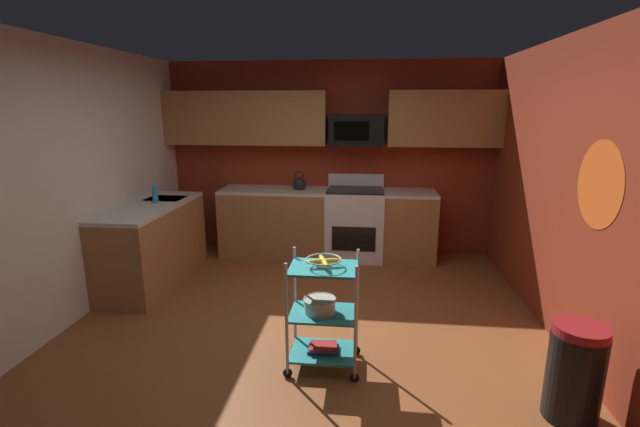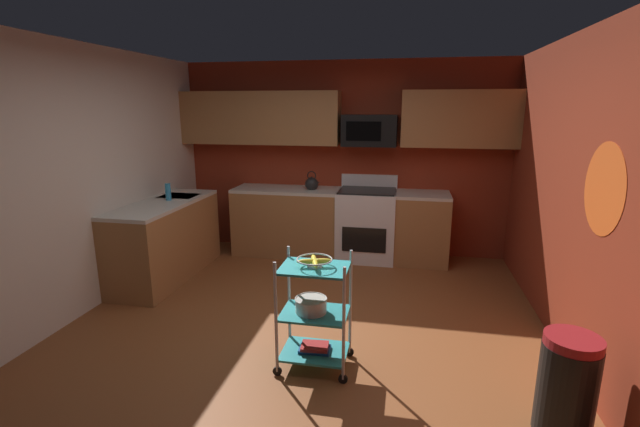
{
  "view_description": "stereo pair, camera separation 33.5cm",
  "coord_description": "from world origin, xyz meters",
  "px_view_note": "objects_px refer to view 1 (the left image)",
  "views": [
    {
      "loc": [
        0.54,
        -3.65,
        2.0
      ],
      "look_at": [
        0.11,
        0.24,
        1.05
      ],
      "focal_mm": 24.77,
      "sensor_mm": 36.0,
      "label": 1
    },
    {
      "loc": [
        0.87,
        -3.6,
        2.0
      ],
      "look_at": [
        0.11,
        0.24,
        1.05
      ],
      "focal_mm": 24.77,
      "sensor_mm": 36.0,
      "label": 2
    }
  ],
  "objects_px": {
    "kettle": "(299,184)",
    "dish_soap_bottle": "(155,194)",
    "trash_can": "(575,373)",
    "mixing_bowl_large": "(320,305)",
    "fruit_bowl": "(324,261)",
    "book_stack": "(323,348)",
    "microwave": "(357,130)",
    "oven_range": "(355,223)",
    "rolling_cart": "(323,313)"
  },
  "relations": [
    {
      "from": "kettle",
      "to": "dish_soap_bottle",
      "type": "relative_size",
      "value": 1.32
    },
    {
      "from": "trash_can",
      "to": "mixing_bowl_large",
      "type": "bearing_deg",
      "value": 166.2
    },
    {
      "from": "fruit_bowl",
      "to": "book_stack",
      "type": "xyz_separation_m",
      "value": [
        0.0,
        -0.0,
        -0.72
      ]
    },
    {
      "from": "dish_soap_bottle",
      "to": "microwave",
      "type": "bearing_deg",
      "value": 26.62
    },
    {
      "from": "oven_range",
      "to": "fruit_bowl",
      "type": "relative_size",
      "value": 4.04
    },
    {
      "from": "kettle",
      "to": "oven_range",
      "type": "bearing_deg",
      "value": 0.3
    },
    {
      "from": "fruit_bowl",
      "to": "book_stack",
      "type": "relative_size",
      "value": 1.1
    },
    {
      "from": "book_stack",
      "to": "microwave",
      "type": "bearing_deg",
      "value": 86.88
    },
    {
      "from": "oven_range",
      "to": "fruit_bowl",
      "type": "distance_m",
      "value": 2.68
    },
    {
      "from": "rolling_cart",
      "to": "mixing_bowl_large",
      "type": "distance_m",
      "value": 0.07
    },
    {
      "from": "microwave",
      "to": "mixing_bowl_large",
      "type": "height_order",
      "value": "microwave"
    },
    {
      "from": "fruit_bowl",
      "to": "dish_soap_bottle",
      "type": "distance_m",
      "value": 2.67
    },
    {
      "from": "microwave",
      "to": "mixing_bowl_large",
      "type": "bearing_deg",
      "value": -93.71
    },
    {
      "from": "oven_range",
      "to": "dish_soap_bottle",
      "type": "bearing_deg",
      "value": -155.55
    },
    {
      "from": "oven_range",
      "to": "mixing_bowl_large",
      "type": "relative_size",
      "value": 4.37
    },
    {
      "from": "oven_range",
      "to": "trash_can",
      "type": "xyz_separation_m",
      "value": [
        1.52,
        -3.07,
        -0.15
      ]
    },
    {
      "from": "fruit_bowl",
      "to": "dish_soap_bottle",
      "type": "bearing_deg",
      "value": 142.45
    },
    {
      "from": "dish_soap_bottle",
      "to": "fruit_bowl",
      "type": "bearing_deg",
      "value": -37.55
    },
    {
      "from": "oven_range",
      "to": "rolling_cart",
      "type": "distance_m",
      "value": 2.65
    },
    {
      "from": "oven_range",
      "to": "fruit_bowl",
      "type": "height_order",
      "value": "oven_range"
    },
    {
      "from": "microwave",
      "to": "fruit_bowl",
      "type": "xyz_separation_m",
      "value": [
        -0.15,
        -2.76,
        -0.82
      ]
    },
    {
      "from": "oven_range",
      "to": "dish_soap_bottle",
      "type": "distance_m",
      "value": 2.54
    },
    {
      "from": "trash_can",
      "to": "oven_range",
      "type": "bearing_deg",
      "value": 116.4
    },
    {
      "from": "oven_range",
      "to": "trash_can",
      "type": "height_order",
      "value": "oven_range"
    },
    {
      "from": "microwave",
      "to": "rolling_cart",
      "type": "xyz_separation_m",
      "value": [
        -0.15,
        -2.76,
        -1.25
      ]
    },
    {
      "from": "kettle",
      "to": "trash_can",
      "type": "distance_m",
      "value": 3.87
    },
    {
      "from": "fruit_bowl",
      "to": "mixing_bowl_large",
      "type": "bearing_deg",
      "value": 180.0
    },
    {
      "from": "oven_range",
      "to": "rolling_cart",
      "type": "height_order",
      "value": "oven_range"
    },
    {
      "from": "microwave",
      "to": "kettle",
      "type": "relative_size",
      "value": 2.65
    },
    {
      "from": "rolling_cart",
      "to": "trash_can",
      "type": "height_order",
      "value": "rolling_cart"
    },
    {
      "from": "oven_range",
      "to": "fruit_bowl",
      "type": "xyz_separation_m",
      "value": [
        -0.15,
        -2.65,
        0.4
      ]
    },
    {
      "from": "rolling_cart",
      "to": "trash_can",
      "type": "distance_m",
      "value": 1.73
    },
    {
      "from": "mixing_bowl_large",
      "to": "trash_can",
      "type": "height_order",
      "value": "trash_can"
    },
    {
      "from": "book_stack",
      "to": "fruit_bowl",
      "type": "bearing_deg",
      "value": 104.04
    },
    {
      "from": "fruit_bowl",
      "to": "kettle",
      "type": "height_order",
      "value": "kettle"
    },
    {
      "from": "book_stack",
      "to": "dish_soap_bottle",
      "type": "height_order",
      "value": "dish_soap_bottle"
    },
    {
      "from": "trash_can",
      "to": "fruit_bowl",
      "type": "bearing_deg",
      "value": 165.97
    },
    {
      "from": "oven_range",
      "to": "dish_soap_bottle",
      "type": "relative_size",
      "value": 5.5
    },
    {
      "from": "fruit_bowl",
      "to": "mixing_bowl_large",
      "type": "height_order",
      "value": "fruit_bowl"
    },
    {
      "from": "book_stack",
      "to": "kettle",
      "type": "relative_size",
      "value": 0.94
    },
    {
      "from": "dish_soap_bottle",
      "to": "oven_range",
      "type": "bearing_deg",
      "value": 24.45
    },
    {
      "from": "fruit_bowl",
      "to": "dish_soap_bottle",
      "type": "height_order",
      "value": "dish_soap_bottle"
    },
    {
      "from": "book_stack",
      "to": "kettle",
      "type": "distance_m",
      "value": 2.84
    },
    {
      "from": "microwave",
      "to": "dish_soap_bottle",
      "type": "height_order",
      "value": "microwave"
    },
    {
      "from": "microwave",
      "to": "kettle",
      "type": "bearing_deg",
      "value": -171.72
    },
    {
      "from": "mixing_bowl_large",
      "to": "rolling_cart",
      "type": "bearing_deg",
      "value": -0.0
    },
    {
      "from": "mixing_bowl_large",
      "to": "kettle",
      "type": "relative_size",
      "value": 0.95
    },
    {
      "from": "rolling_cart",
      "to": "mixing_bowl_large",
      "type": "height_order",
      "value": "rolling_cart"
    },
    {
      "from": "microwave",
      "to": "fruit_bowl",
      "type": "bearing_deg",
      "value": -93.12
    },
    {
      "from": "microwave",
      "to": "book_stack",
      "type": "relative_size",
      "value": 2.82
    }
  ]
}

